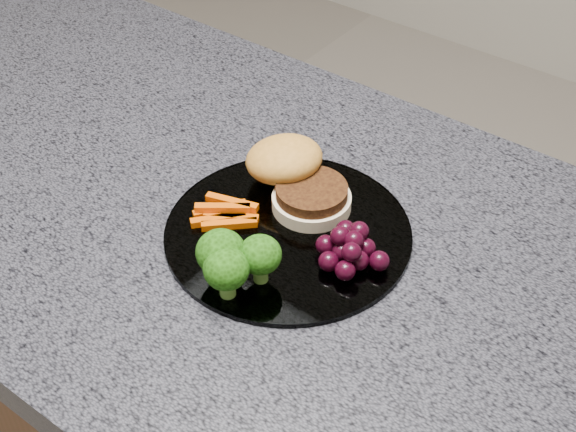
% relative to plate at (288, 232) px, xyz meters
% --- Properties ---
extents(countertop, '(1.20, 0.60, 0.04)m').
position_rel_plate_xyz_m(countertop, '(-0.09, -0.00, -0.02)').
color(countertop, '#484852').
rests_on(countertop, island_cabinet).
extents(plate, '(0.26, 0.26, 0.01)m').
position_rel_plate_xyz_m(plate, '(0.00, 0.00, 0.00)').
color(plate, white).
rests_on(plate, countertop).
extents(burger, '(0.16, 0.13, 0.05)m').
position_rel_plate_xyz_m(burger, '(-0.04, 0.06, 0.02)').
color(burger, beige).
rests_on(burger, plate).
extents(carrot_sticks, '(0.07, 0.07, 0.02)m').
position_rel_plate_xyz_m(carrot_sticks, '(-0.07, -0.02, 0.01)').
color(carrot_sticks, '#D95003').
rests_on(carrot_sticks, plate).
extents(broccoli, '(0.08, 0.08, 0.06)m').
position_rel_plate_xyz_m(broccoli, '(0.00, -0.09, 0.04)').
color(broccoli, '#5B8D33').
rests_on(broccoli, plate).
extents(grape_bunch, '(0.08, 0.07, 0.04)m').
position_rel_plate_xyz_m(grape_bunch, '(0.07, 0.00, 0.02)').
color(grape_bunch, black).
rests_on(grape_bunch, plate).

